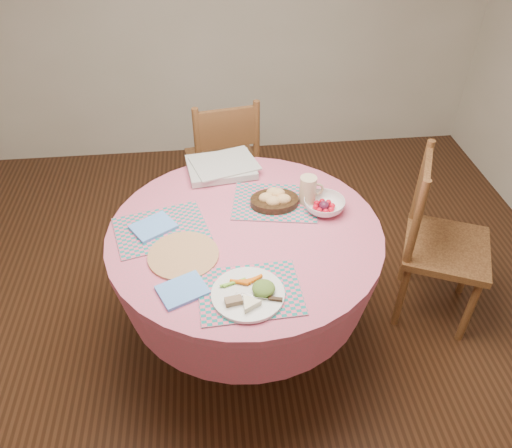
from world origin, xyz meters
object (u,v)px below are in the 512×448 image
Objects in this scene: bread_bowl at (275,199)px; chair_back at (224,161)px; dinner_plate at (250,293)px; latte_mug at (308,190)px; dining_table at (246,261)px; chair_right at (437,239)px; wicker_trivet at (183,255)px; fruit_bowl at (324,205)px.

chair_back is at bearing 103.57° from bread_bowl.
latte_mug reaches higher than dinner_plate.
dining_table is 0.45m from latte_mug.
chair_right is 1.33m from wicker_trivet.
chair_back is at bearing 115.27° from fruit_bowl.
wicker_trivet is at bearing 125.85° from chair_right.
wicker_trivet is (-0.27, -0.15, 0.20)m from dining_table.
chair_right is 1.02× the size of chair_back.
bread_bowl is 1.03× the size of fruit_bowl.
chair_back reaches higher than wicker_trivet.
chair_right reaches higher than latte_mug.
bread_bowl is (0.17, 0.57, 0.02)m from dinner_plate.
wicker_trivet is 0.37m from dinner_plate.
dining_table is 9.04× the size of latte_mug.
chair_back reaches higher than dinner_plate.
wicker_trivet is 1.30× the size of bread_bowl.
chair_back reaches higher than latte_mug.
fruit_bowl is (0.43, -0.91, 0.29)m from chair_back.
chair_right reaches higher than wicker_trivet.
chair_right is 0.90m from bread_bowl.
chair_right is 4.15× the size of bread_bowl.
wicker_trivet is 1.35× the size of fruit_bowl.
bread_bowl is at bearing -178.62° from latte_mug.
latte_mug reaches higher than dining_table.
latte_mug is (0.36, -0.84, 0.34)m from chair_back.
fruit_bowl is at bearing 106.10° from chair_back.
chair_right reaches higher than chair_back.
dinner_plate reaches higher than dining_table.
latte_mug is at bearing 28.58° from dining_table.
chair_back is 1.21m from wicker_trivet.
chair_back is 6.83× the size of latte_mug.
fruit_bowl reaches higher than wicker_trivet.
chair_back is 1.44m from dinner_plate.
bread_bowl is (0.20, -0.84, 0.30)m from chair_back.
dinner_plate is (-1.02, -0.52, 0.27)m from chair_right.
bread_bowl is at bearing 47.11° from dining_table.
dining_table is at bearing 27.94° from wicker_trivet.
dinner_plate reaches higher than wicker_trivet.
dinner_plate is 0.60m from bread_bowl.
dinner_plate is at bearing -120.07° from latte_mug.
dining_table is 0.45m from fruit_bowl.
dinner_plate is (0.03, -1.42, 0.28)m from chair_back.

